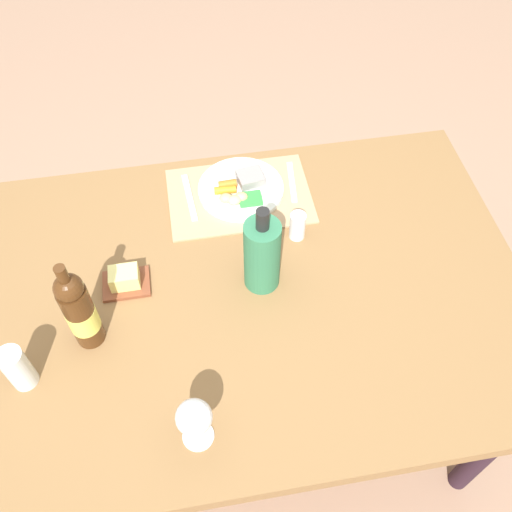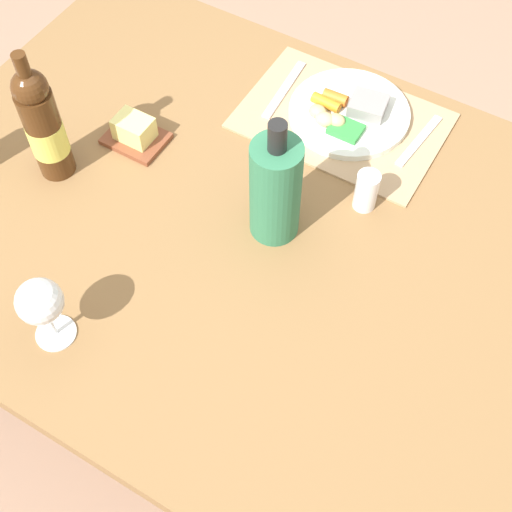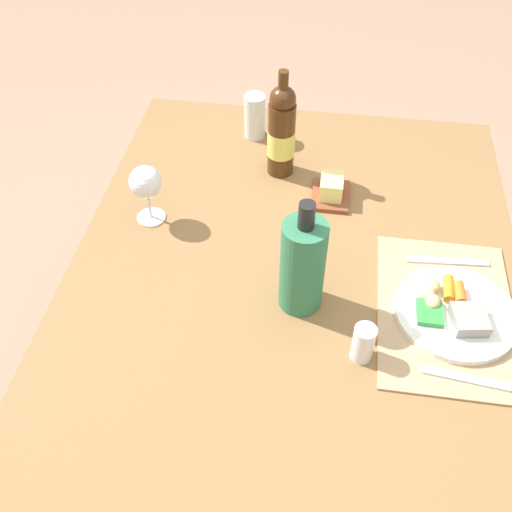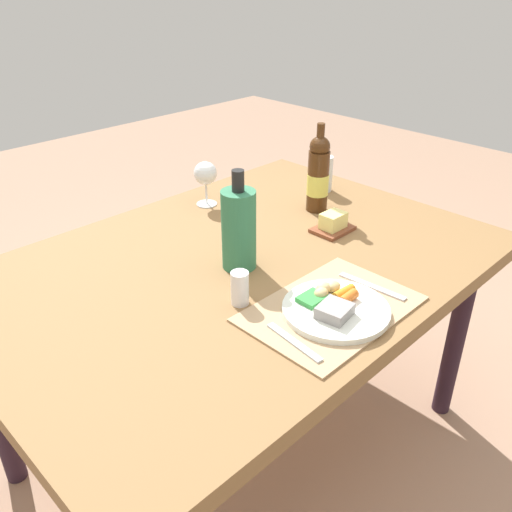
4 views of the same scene
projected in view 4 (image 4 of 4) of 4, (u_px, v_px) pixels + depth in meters
name	position (u px, v px, depth m)	size (l,w,h in m)	color
ground_plane	(244.00, 440.00, 1.96)	(8.00, 8.00, 0.00)	#A47E66
dining_table	(241.00, 281.00, 1.63)	(1.53, 1.08, 0.75)	olive
placemat	(331.00, 309.00, 1.37)	(0.44, 0.30, 0.01)	tan
dinner_plate	(335.00, 307.00, 1.34)	(0.27, 0.27, 0.05)	white
fork	(294.00, 342.00, 1.24)	(0.02, 0.18, 0.01)	silver
knife	(372.00, 286.00, 1.45)	(0.02, 0.20, 0.01)	silver
wine_bottle	(318.00, 175.00, 1.85)	(0.08, 0.08, 0.31)	#472811
salt_shaker	(240.00, 288.00, 1.37)	(0.05, 0.05, 0.09)	white
wine_glass	(205.00, 175.00, 1.90)	(0.08, 0.08, 0.16)	white
butter_dish	(333.00, 224.00, 1.75)	(0.13, 0.10, 0.06)	brown
cooler_bottle	(239.00, 229.00, 1.50)	(0.10, 0.10, 0.29)	#31744F
water_tumbler	(324.00, 176.00, 2.05)	(0.06, 0.06, 0.14)	silver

